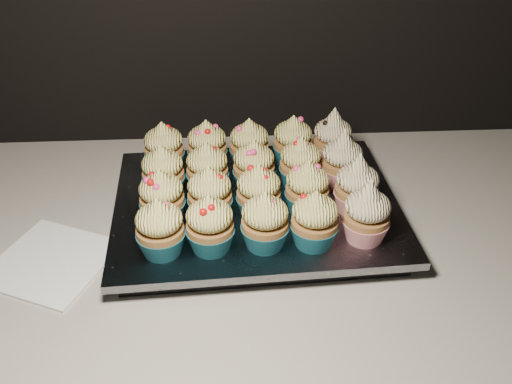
# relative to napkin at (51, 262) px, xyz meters

# --- Properties ---
(worktop) EXTENTS (2.44, 0.64, 0.04)m
(worktop) POSITION_rel_napkin_xyz_m (0.27, 0.04, -0.02)
(worktop) COLOR beige
(worktop) RESTS_ON cabinet
(napkin) EXTENTS (0.19, 0.19, 0.00)m
(napkin) POSITION_rel_napkin_xyz_m (0.00, 0.00, 0.00)
(napkin) COLOR white
(napkin) RESTS_ON worktop
(baking_tray) EXTENTS (0.40, 0.31, 0.02)m
(baking_tray) POSITION_rel_napkin_xyz_m (0.28, 0.08, 0.01)
(baking_tray) COLOR black
(baking_tray) RESTS_ON worktop
(foil_lining) EXTENTS (0.43, 0.34, 0.01)m
(foil_lining) POSITION_rel_napkin_xyz_m (0.28, 0.08, 0.03)
(foil_lining) COLOR silver
(foil_lining) RESTS_ON baking_tray
(cupcake_0) EXTENTS (0.06, 0.06, 0.08)m
(cupcake_0) POSITION_rel_napkin_xyz_m (0.16, -0.02, 0.07)
(cupcake_0) COLOR #196678
(cupcake_0) RESTS_ON foil_lining
(cupcake_1) EXTENTS (0.06, 0.06, 0.08)m
(cupcake_1) POSITION_rel_napkin_xyz_m (0.22, -0.02, 0.07)
(cupcake_1) COLOR #196678
(cupcake_1) RESTS_ON foil_lining
(cupcake_2) EXTENTS (0.06, 0.06, 0.08)m
(cupcake_2) POSITION_rel_napkin_xyz_m (0.29, -0.02, 0.07)
(cupcake_2) COLOR #196678
(cupcake_2) RESTS_ON foil_lining
(cupcake_3) EXTENTS (0.06, 0.06, 0.08)m
(cupcake_3) POSITION_rel_napkin_xyz_m (0.35, -0.02, 0.07)
(cupcake_3) COLOR #196678
(cupcake_3) RESTS_ON foil_lining
(cupcake_4) EXTENTS (0.06, 0.06, 0.10)m
(cupcake_4) POSITION_rel_napkin_xyz_m (0.42, -0.01, 0.07)
(cupcake_4) COLOR red
(cupcake_4) RESTS_ON foil_lining
(cupcake_5) EXTENTS (0.06, 0.06, 0.08)m
(cupcake_5) POSITION_rel_napkin_xyz_m (0.15, 0.04, 0.07)
(cupcake_5) COLOR #196678
(cupcake_5) RESTS_ON foil_lining
(cupcake_6) EXTENTS (0.06, 0.06, 0.08)m
(cupcake_6) POSITION_rel_napkin_xyz_m (0.22, 0.05, 0.07)
(cupcake_6) COLOR #196678
(cupcake_6) RESTS_ON foil_lining
(cupcake_7) EXTENTS (0.06, 0.06, 0.08)m
(cupcake_7) POSITION_rel_napkin_xyz_m (0.29, 0.05, 0.07)
(cupcake_7) COLOR #196678
(cupcake_7) RESTS_ON foil_lining
(cupcake_8) EXTENTS (0.06, 0.06, 0.08)m
(cupcake_8) POSITION_rel_napkin_xyz_m (0.35, 0.06, 0.07)
(cupcake_8) COLOR #196678
(cupcake_8) RESTS_ON foil_lining
(cupcake_9) EXTENTS (0.06, 0.06, 0.10)m
(cupcake_9) POSITION_rel_napkin_xyz_m (0.42, 0.05, 0.07)
(cupcake_9) COLOR red
(cupcake_9) RESTS_ON foil_lining
(cupcake_10) EXTENTS (0.06, 0.06, 0.08)m
(cupcake_10) POSITION_rel_napkin_xyz_m (0.15, 0.11, 0.07)
(cupcake_10) COLOR #196678
(cupcake_10) RESTS_ON foil_lining
(cupcake_11) EXTENTS (0.06, 0.06, 0.08)m
(cupcake_11) POSITION_rel_napkin_xyz_m (0.21, 0.11, 0.07)
(cupcake_11) COLOR #196678
(cupcake_11) RESTS_ON foil_lining
(cupcake_12) EXTENTS (0.06, 0.06, 0.08)m
(cupcake_12) POSITION_rel_napkin_xyz_m (0.28, 0.12, 0.07)
(cupcake_12) COLOR #196678
(cupcake_12) RESTS_ON foil_lining
(cupcake_13) EXTENTS (0.06, 0.06, 0.08)m
(cupcake_13) POSITION_rel_napkin_xyz_m (0.35, 0.12, 0.07)
(cupcake_13) COLOR #196678
(cupcake_13) RESTS_ON foil_lining
(cupcake_14) EXTENTS (0.06, 0.06, 0.10)m
(cupcake_14) POSITION_rel_napkin_xyz_m (0.42, 0.12, 0.07)
(cupcake_14) COLOR red
(cupcake_14) RESTS_ON foil_lining
(cupcake_15) EXTENTS (0.06, 0.06, 0.08)m
(cupcake_15) POSITION_rel_napkin_xyz_m (0.15, 0.18, 0.07)
(cupcake_15) COLOR #196678
(cupcake_15) RESTS_ON foil_lining
(cupcake_16) EXTENTS (0.06, 0.06, 0.08)m
(cupcake_16) POSITION_rel_napkin_xyz_m (0.21, 0.18, 0.07)
(cupcake_16) COLOR #196678
(cupcake_16) RESTS_ON foil_lining
(cupcake_17) EXTENTS (0.06, 0.06, 0.08)m
(cupcake_17) POSITION_rel_napkin_xyz_m (0.28, 0.18, 0.07)
(cupcake_17) COLOR #196678
(cupcake_17) RESTS_ON foil_lining
(cupcake_18) EXTENTS (0.06, 0.06, 0.08)m
(cupcake_18) POSITION_rel_napkin_xyz_m (0.35, 0.19, 0.07)
(cupcake_18) COLOR #196678
(cupcake_18) RESTS_ON foil_lining
(cupcake_19) EXTENTS (0.06, 0.06, 0.10)m
(cupcake_19) POSITION_rel_napkin_xyz_m (0.41, 0.19, 0.07)
(cupcake_19) COLOR red
(cupcake_19) RESTS_ON foil_lining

